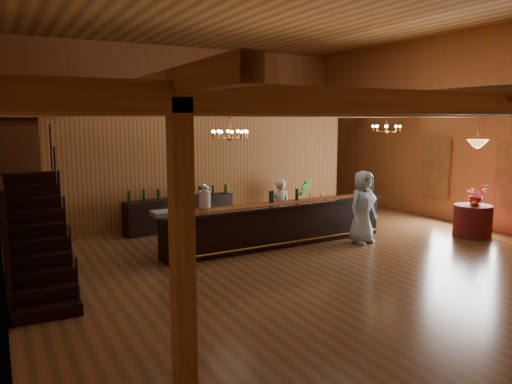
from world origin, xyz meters
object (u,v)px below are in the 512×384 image
round_table (473,221)px  chandelier_left (230,134)px  raffle_drum (366,188)px  staff_second (180,212)px  guest (363,207)px  floor_plant (301,199)px  backbar_shelf (180,214)px  bartender (280,208)px  tasting_bar (278,224)px  pendant_lamp (477,144)px  chandelier_right (386,128)px  beverage_dispenser (205,198)px

round_table → chandelier_left: chandelier_left is taller
raffle_drum → staff_second: staff_second is taller
guest → floor_plant: guest is taller
backbar_shelf → floor_plant: 3.68m
bartender → raffle_drum: bearing=177.7°
tasting_bar → pendant_lamp: pendant_lamp is taller
staff_second → guest: (4.17, -1.45, -0.00)m
chandelier_right → floor_plant: size_ratio=0.62×
backbar_shelf → guest: bearing=-54.3°
raffle_drum → chandelier_left: bearing=-178.3°
raffle_drum → bartender: size_ratio=0.23×
chandelier_right → pendant_lamp: (0.65, -2.62, -0.35)m
raffle_drum → pendant_lamp: 2.99m
tasting_bar → pendant_lamp: bearing=-20.7°
bartender → guest: size_ratio=0.84×
floor_plant → backbar_shelf: bearing=172.4°
bartender → round_table: bearing=165.8°
bartender → tasting_bar: bearing=70.5°
tasting_bar → raffle_drum: raffle_drum is taller
beverage_dispenser → floor_plant: (4.04, 2.35, -0.66)m
pendant_lamp → round_table: bearing=0.0°
tasting_bar → round_table: tasting_bar is taller
raffle_drum → backbar_shelf: bearing=147.8°
round_table → staff_second: staff_second is taller
chandelier_right → staff_second: bearing=-176.8°
chandelier_right → floor_plant: 3.23m
tasting_bar → round_table: 5.15m
bartender → backbar_shelf: bearing=-33.7°
chandelier_left → floor_plant: size_ratio=0.62×
staff_second → chandelier_left: bearing=148.2°
backbar_shelf → floor_plant: bearing=-16.4°
chandelier_left → chandelier_right: size_ratio=1.00×
round_table → bartender: (-4.46, 2.26, 0.34)m
pendant_lamp → bartender: size_ratio=0.60×
floor_plant → guest: bearing=-93.5°
chandelier_left → pendant_lamp: 6.37m
tasting_bar → chandelier_right: (4.26, 1.08, 2.24)m
backbar_shelf → round_table: backbar_shelf is taller
round_table → chandelier_right: size_ratio=1.19×
tasting_bar → chandelier_right: size_ratio=7.68×
pendant_lamp → bartender: 5.26m
raffle_drum → chandelier_right: bearing=32.5°
round_table → staff_second: size_ratio=0.53×
round_table → beverage_dispenser: bearing=167.7°
round_table → bartender: bartender is taller
chandelier_left → chandelier_right: 5.63m
pendant_lamp → floor_plant: 5.05m
round_table → raffle_drum: bearing=142.8°
round_table → chandelier_right: (-0.65, 2.62, 2.34)m
chandelier_right → beverage_dispenser: bearing=-169.6°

